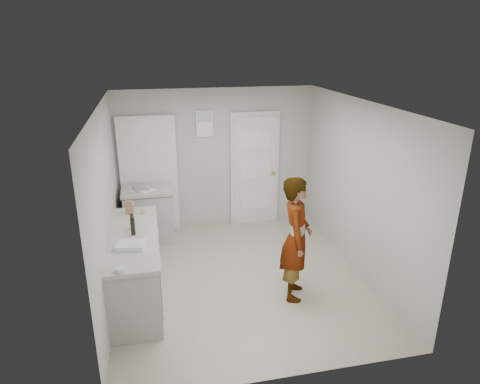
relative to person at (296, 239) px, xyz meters
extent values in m
plane|color=#AEA392|center=(-0.62, 0.57, -0.84)|extent=(4.00, 4.00, 0.00)
plane|color=#BBB9B1|center=(-0.62, 2.57, 0.41)|extent=(3.50, 0.00, 3.50)
plane|color=#BBB9B1|center=(-0.62, -1.43, 0.41)|extent=(3.50, 0.00, 3.50)
plane|color=#BBB9B1|center=(-2.37, 0.57, 0.41)|extent=(0.00, 4.00, 4.00)
plane|color=#BBB9B1|center=(1.13, 0.57, 0.41)|extent=(0.00, 4.00, 4.00)
plane|color=silver|center=(-0.62, 0.57, 1.66)|extent=(4.00, 4.00, 0.00)
cube|color=silver|center=(0.08, 2.50, 0.16)|extent=(0.80, 0.05, 2.00)
cube|color=white|center=(0.08, 2.53, 0.19)|extent=(0.90, 0.04, 2.10)
sphere|color=#B58D45|center=(0.41, 2.45, 0.11)|extent=(0.07, 0.07, 0.07)
cube|color=white|center=(-0.82, 2.54, 1.06)|extent=(0.30, 0.02, 0.45)
cube|color=black|center=(-1.82, 2.54, 0.18)|extent=(0.90, 0.05, 2.04)
cube|color=white|center=(-1.82, 2.51, 0.19)|extent=(0.98, 0.02, 2.10)
cube|color=#B6B6B2|center=(-2.07, 0.37, -0.41)|extent=(0.60, 1.90, 0.86)
cube|color=black|center=(-2.07, 0.37, -0.80)|extent=(0.56, 1.86, 0.08)
cube|color=beige|center=(-2.07, 0.37, 0.06)|extent=(0.64, 1.96, 0.05)
cube|color=#B6B6B2|center=(-1.87, 2.12, -0.41)|extent=(0.80, 0.55, 0.86)
cube|color=black|center=(-1.87, 2.12, -0.80)|extent=(0.75, 0.54, 0.08)
cube|color=beige|center=(-1.87, 2.12, 0.06)|extent=(0.84, 0.61, 0.05)
imported|color=silver|center=(0.00, 0.00, 0.00)|extent=(0.58, 0.71, 1.68)
cube|color=olive|center=(-2.11, 1.09, 0.18)|extent=(0.13, 0.10, 0.20)
cylinder|color=tan|center=(-1.93, 1.06, 0.12)|extent=(0.05, 0.05, 0.08)
cylinder|color=black|center=(-2.06, 0.56, 0.18)|extent=(0.06, 0.06, 0.18)
sphere|color=black|center=(-2.06, 0.56, 0.29)|extent=(0.05, 0.05, 0.05)
cylinder|color=black|center=(-2.05, 0.38, 0.19)|extent=(0.06, 0.06, 0.21)
sphere|color=black|center=(-2.05, 0.38, 0.32)|extent=(0.05, 0.05, 0.05)
cube|color=silver|center=(-2.08, 0.02, 0.12)|extent=(0.38, 0.30, 0.06)
cube|color=white|center=(-2.08, 0.02, 0.11)|extent=(0.33, 0.25, 0.04)
cylinder|color=silver|center=(-2.16, -0.53, 0.11)|extent=(0.12, 0.12, 0.05)
sphere|color=white|center=(-2.18, -0.54, 0.11)|extent=(0.04, 0.04, 0.04)
sphere|color=white|center=(-2.14, -0.52, 0.11)|extent=(0.04, 0.04, 0.04)
cube|color=white|center=(-1.90, 2.11, 0.09)|extent=(0.39, 0.41, 0.01)
camera|label=1|loc=(-1.77, -4.74, 2.45)|focal=32.00mm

